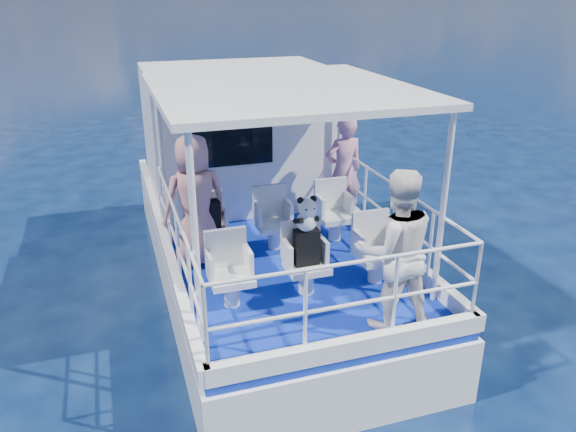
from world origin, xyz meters
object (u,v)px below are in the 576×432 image
object	(u,v)px
backpack_center	(306,247)
passenger_port_fwd	(195,201)
panda	(307,214)
passenger_stbd_aft	(395,251)

from	to	relation	value
backpack_center	passenger_port_fwd	bearing A→B (deg)	131.88
backpack_center	panda	xyz separation A→B (m)	(-0.00, -0.01, 0.41)
passenger_port_fwd	panda	world-z (taller)	passenger_port_fwd
passenger_stbd_aft	backpack_center	bearing A→B (deg)	-46.45
passenger_port_fwd	passenger_stbd_aft	bearing A→B (deg)	120.49
panda	passenger_port_fwd	bearing A→B (deg)	131.64
passenger_port_fwd	passenger_stbd_aft	distance (m)	2.71
backpack_center	panda	bearing A→B (deg)	-112.27
backpack_center	panda	distance (m)	0.41
panda	backpack_center	bearing A→B (deg)	67.73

